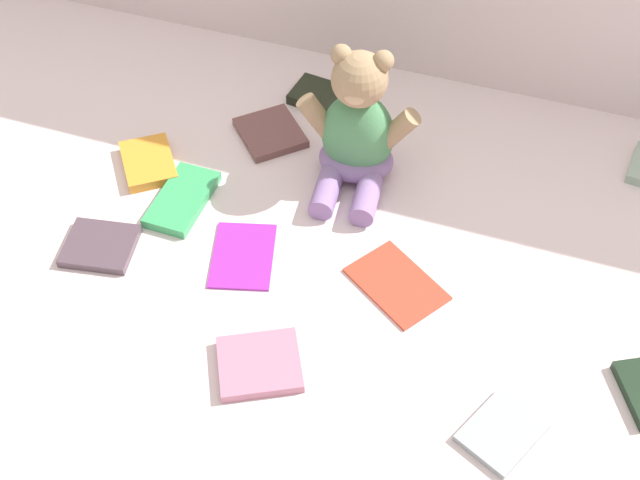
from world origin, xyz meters
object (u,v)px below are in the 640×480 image
(book_case_6, at_px, (100,246))
(book_case_10, at_px, (243,255))
(book_case_5, at_px, (502,432))
(book_case_0, at_px, (182,199))
(book_case_1, at_px, (270,133))
(teddy_bear, at_px, (357,132))
(book_case_3, at_px, (148,163))
(book_case_8, at_px, (397,283))
(book_case_9, at_px, (327,98))
(book_case_11, at_px, (259,364))

(book_case_6, bearing_deg, book_case_10, 94.94)
(book_case_6, bearing_deg, book_case_5, 70.10)
(book_case_0, height_order, book_case_1, book_case_0)
(book_case_6, bearing_deg, book_case_0, 139.18)
(teddy_bear, bearing_deg, book_case_6, -143.98)
(book_case_3, xyz_separation_m, book_case_6, (0.01, -0.19, -0.00))
(book_case_5, relative_size, book_case_8, 0.72)
(book_case_0, bearing_deg, teddy_bear, -146.25)
(book_case_0, bearing_deg, book_case_1, -110.35)
(book_case_1, xyz_separation_m, book_case_10, (0.06, -0.26, -0.00))
(teddy_bear, height_order, book_case_9, teddy_bear)
(teddy_bear, bearing_deg, book_case_10, -120.81)
(book_case_0, relative_size, book_case_10, 1.09)
(book_case_6, xyz_separation_m, book_case_11, (0.30, -0.12, 0.00))
(book_case_1, height_order, book_case_5, book_case_1)
(book_case_10, relative_size, book_case_11, 1.17)
(book_case_0, height_order, book_case_6, book_case_0)
(book_case_1, relative_size, book_case_5, 1.08)
(teddy_bear, height_order, book_case_10, teddy_bear)
(book_case_6, relative_size, book_case_8, 0.75)
(book_case_0, distance_m, book_case_5, 0.60)
(book_case_1, distance_m, book_case_10, 0.27)
(book_case_9, bearing_deg, book_case_10, 6.81)
(book_case_0, relative_size, book_case_8, 1.00)
(book_case_6, bearing_deg, book_case_9, 144.11)
(book_case_8, distance_m, book_case_9, 0.43)
(book_case_0, xyz_separation_m, book_case_10, (0.13, -0.07, -0.00))
(book_case_3, height_order, book_case_5, book_case_3)
(book_case_10, bearing_deg, book_case_9, 73.84)
(book_case_5, xyz_separation_m, book_case_9, (-0.42, 0.55, 0.00))
(book_case_1, bearing_deg, book_case_6, 21.20)
(book_case_6, distance_m, book_case_8, 0.45)
(book_case_0, relative_size, book_case_6, 1.35)
(book_case_1, bearing_deg, book_case_8, 96.61)
(book_case_8, bearing_deg, book_case_5, 78.72)
(book_case_0, relative_size, book_case_11, 1.27)
(book_case_3, relative_size, book_case_10, 0.87)
(book_case_6, relative_size, book_case_10, 0.81)
(book_case_8, relative_size, book_case_10, 1.08)
(book_case_1, height_order, book_case_10, book_case_1)
(book_case_9, relative_size, book_case_11, 1.13)
(book_case_10, bearing_deg, book_case_6, 179.29)
(teddy_bear, relative_size, book_case_10, 1.85)
(teddy_bear, distance_m, book_case_1, 0.19)
(book_case_1, distance_m, book_case_11, 0.46)
(teddy_bear, height_order, book_case_0, teddy_bear)
(teddy_bear, xyz_separation_m, book_case_10, (-0.11, -0.23, -0.08))
(book_case_1, relative_size, book_case_3, 0.98)
(book_case_1, bearing_deg, book_case_3, -3.84)
(book_case_1, relative_size, book_case_8, 0.78)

